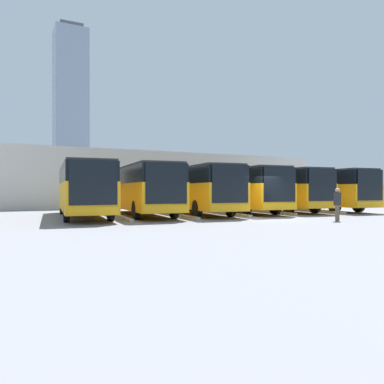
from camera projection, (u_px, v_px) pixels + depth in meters
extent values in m
plane|color=gray|center=(266.00, 219.00, 21.88)|extent=(600.00, 600.00, 0.00)
cube|color=orange|center=(315.00, 195.00, 31.07)|extent=(3.68, 11.63, 1.64)
cube|color=black|center=(315.00, 179.00, 31.07)|extent=(3.62, 11.46, 1.00)
cube|color=black|center=(370.00, 185.00, 25.71)|extent=(2.24, 0.26, 2.14)
cube|color=orange|center=(370.00, 205.00, 25.72)|extent=(2.42, 0.30, 0.40)
cube|color=#333338|center=(315.00, 172.00, 31.06)|extent=(3.53, 11.17, 0.12)
cylinder|color=black|center=(358.00, 205.00, 28.17)|extent=(0.41, 1.11, 1.08)
cylinder|color=black|center=(335.00, 206.00, 27.36)|extent=(0.41, 1.11, 1.08)
cylinder|color=black|center=(300.00, 202.00, 34.79)|extent=(0.41, 1.11, 1.08)
cylinder|color=black|center=(279.00, 203.00, 33.99)|extent=(0.41, 1.11, 1.08)
cube|color=#B2B2AD|center=(313.00, 211.00, 28.70)|extent=(0.90, 6.59, 0.15)
cube|color=orange|center=(274.00, 195.00, 29.99)|extent=(3.68, 11.63, 1.64)
cube|color=black|center=(274.00, 179.00, 29.98)|extent=(3.62, 11.46, 1.00)
cube|color=black|center=(323.00, 185.00, 24.63)|extent=(2.24, 0.26, 2.14)
cube|color=orange|center=(323.00, 205.00, 24.63)|extent=(2.42, 0.30, 0.40)
cube|color=#333338|center=(274.00, 172.00, 29.98)|extent=(3.53, 11.17, 0.12)
cylinder|color=black|center=(315.00, 206.00, 27.08)|extent=(0.41, 1.11, 1.08)
cylinder|color=black|center=(289.00, 206.00, 26.28)|extent=(0.41, 1.11, 1.08)
cylinder|color=black|center=(263.00, 203.00, 33.71)|extent=(0.41, 1.11, 1.08)
cylinder|color=black|center=(240.00, 203.00, 32.90)|extent=(0.41, 1.11, 1.08)
cube|color=#B2B2AD|center=(269.00, 212.00, 27.62)|extent=(0.90, 6.59, 0.15)
cube|color=orange|center=(236.00, 195.00, 28.15)|extent=(3.68, 11.63, 1.64)
cube|color=black|center=(236.00, 178.00, 28.15)|extent=(3.62, 11.46, 1.00)
cube|color=black|center=(280.00, 184.00, 22.79)|extent=(2.24, 0.26, 2.14)
cube|color=orange|center=(280.00, 206.00, 22.79)|extent=(2.42, 0.30, 0.40)
cube|color=#333338|center=(236.00, 170.00, 28.14)|extent=(3.53, 11.17, 0.12)
cylinder|color=black|center=(275.00, 207.00, 25.25)|extent=(0.41, 1.11, 1.08)
cylinder|color=black|center=(246.00, 207.00, 24.44)|extent=(0.41, 1.11, 1.08)
cylinder|color=black|center=(228.00, 203.00, 31.87)|extent=(0.41, 1.11, 1.08)
cylinder|color=black|center=(204.00, 204.00, 31.07)|extent=(0.41, 1.11, 1.08)
cube|color=#B2B2AD|center=(227.00, 213.00, 25.78)|extent=(0.90, 6.59, 0.15)
cube|color=orange|center=(193.00, 196.00, 26.20)|extent=(3.68, 11.63, 1.64)
cube|color=black|center=(193.00, 177.00, 26.19)|extent=(3.62, 11.46, 1.00)
cube|color=black|center=(230.00, 184.00, 20.84)|extent=(2.24, 0.26, 2.14)
cube|color=orange|center=(230.00, 208.00, 20.84)|extent=(2.42, 0.30, 0.40)
cube|color=#333338|center=(193.00, 169.00, 26.19)|extent=(3.53, 11.17, 0.12)
cylinder|color=black|center=(231.00, 208.00, 23.29)|extent=(0.41, 1.11, 1.08)
cylinder|color=black|center=(197.00, 209.00, 22.49)|extent=(0.41, 1.11, 1.08)
cylinder|color=black|center=(191.00, 204.00, 29.91)|extent=(0.41, 1.11, 1.08)
cylinder|color=black|center=(164.00, 205.00, 29.11)|extent=(0.41, 1.11, 1.08)
cube|color=#B2B2AD|center=(179.00, 215.00, 23.83)|extent=(0.90, 6.59, 0.15)
cube|color=orange|center=(141.00, 196.00, 24.73)|extent=(3.68, 11.63, 1.64)
cube|color=black|center=(141.00, 176.00, 24.73)|extent=(3.62, 11.46, 1.00)
cube|color=black|center=(167.00, 183.00, 19.37)|extent=(2.24, 0.26, 2.14)
cube|color=orange|center=(167.00, 209.00, 19.37)|extent=(2.42, 0.30, 0.40)
cube|color=#333338|center=(141.00, 168.00, 24.72)|extent=(3.53, 11.17, 0.12)
cylinder|color=black|center=(174.00, 209.00, 21.83)|extent=(0.41, 1.11, 1.08)
cylinder|color=black|center=(136.00, 210.00, 21.02)|extent=(0.41, 1.11, 1.08)
cylinder|color=black|center=(145.00, 205.00, 28.45)|extent=(0.41, 1.11, 1.08)
cylinder|color=black|center=(115.00, 205.00, 27.65)|extent=(0.41, 1.11, 1.08)
cube|color=#B2B2AD|center=(121.00, 217.00, 22.36)|extent=(0.90, 6.59, 0.15)
cube|color=orange|center=(83.00, 197.00, 23.01)|extent=(3.68, 11.63, 1.64)
cube|color=black|center=(83.00, 175.00, 23.00)|extent=(3.62, 11.46, 1.00)
cube|color=black|center=(94.00, 183.00, 17.65)|extent=(2.24, 0.26, 2.14)
cube|color=orange|center=(94.00, 211.00, 17.65)|extent=(2.42, 0.30, 0.40)
cube|color=#333338|center=(83.00, 166.00, 23.00)|extent=(3.53, 11.17, 0.12)
cylinder|color=black|center=(111.00, 211.00, 20.10)|extent=(0.41, 1.11, 1.08)
cylinder|color=black|center=(67.00, 212.00, 19.30)|extent=(0.41, 1.11, 1.08)
cylinder|color=black|center=(95.00, 206.00, 26.72)|extent=(0.41, 1.11, 1.08)
cylinder|color=black|center=(62.00, 206.00, 25.92)|extent=(0.41, 1.11, 1.08)
cylinder|color=brown|center=(337.00, 213.00, 19.89)|extent=(0.28, 0.28, 0.86)
cylinder|color=brown|center=(338.00, 213.00, 20.08)|extent=(0.28, 0.28, 0.86)
cylinder|color=#262628|center=(337.00, 199.00, 19.98)|extent=(0.55, 0.55, 0.68)
sphere|color=tan|center=(337.00, 190.00, 19.98)|extent=(0.23, 0.23, 0.23)
cube|color=beige|center=(147.00, 180.00, 40.26)|extent=(37.50, 8.61, 5.49)
cube|color=silver|center=(131.00, 161.00, 45.44)|extent=(37.50, 3.00, 0.24)
cylinder|color=slate|center=(219.00, 183.00, 52.31)|extent=(0.20, 0.20, 5.24)
cylinder|color=slate|center=(11.00, 181.00, 40.55)|extent=(0.20, 0.20, 5.24)
cube|color=#7F8EA3|center=(71.00, 112.00, 181.29)|extent=(15.19, 15.19, 79.14)
cube|color=#4C4C51|center=(70.00, 28.00, 181.11)|extent=(10.63, 10.63, 2.40)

